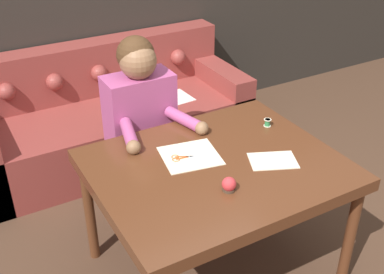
{
  "coord_description": "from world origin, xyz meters",
  "views": [
    {
      "loc": [
        -1.1,
        -1.77,
        2.14
      ],
      "look_at": [
        -0.01,
        0.14,
        0.85
      ],
      "focal_mm": 45.0,
      "sensor_mm": 36.0,
      "label": 1
    }
  ],
  "objects_px": {
    "thread_spool": "(267,123)",
    "couch": "(109,119)",
    "person": "(141,129)",
    "pin_cushion": "(229,185)",
    "dining_table": "(216,175)",
    "scissors": "(184,158)"
  },
  "relations": [
    {
      "from": "thread_spool",
      "to": "couch",
      "type": "bearing_deg",
      "value": 110.71
    },
    {
      "from": "couch",
      "to": "person",
      "type": "height_order",
      "value": "person"
    },
    {
      "from": "person",
      "to": "pin_cushion",
      "type": "bearing_deg",
      "value": -87.11
    },
    {
      "from": "dining_table",
      "to": "pin_cushion",
      "type": "xyz_separation_m",
      "value": [
        -0.07,
        -0.22,
        0.1
      ]
    },
    {
      "from": "dining_table",
      "to": "scissors",
      "type": "distance_m",
      "value": 0.2
    },
    {
      "from": "scissors",
      "to": "thread_spool",
      "type": "xyz_separation_m",
      "value": [
        0.6,
        0.06,
        0.02
      ]
    },
    {
      "from": "scissors",
      "to": "pin_cushion",
      "type": "bearing_deg",
      "value": -82.09
    },
    {
      "from": "dining_table",
      "to": "couch",
      "type": "height_order",
      "value": "couch"
    },
    {
      "from": "dining_table",
      "to": "couch",
      "type": "xyz_separation_m",
      "value": [
        -0.03,
        1.55,
        -0.37
      ]
    },
    {
      "from": "scissors",
      "to": "pin_cushion",
      "type": "xyz_separation_m",
      "value": [
        0.05,
        -0.36,
        0.03
      ]
    },
    {
      "from": "person",
      "to": "thread_spool",
      "type": "xyz_separation_m",
      "value": [
        0.6,
        -0.5,
        0.12
      ]
    },
    {
      "from": "dining_table",
      "to": "scissors",
      "type": "xyz_separation_m",
      "value": [
        -0.12,
        0.13,
        0.07
      ]
    },
    {
      "from": "scissors",
      "to": "dining_table",
      "type": "bearing_deg",
      "value": -47.89
    },
    {
      "from": "couch",
      "to": "thread_spool",
      "type": "relative_size",
      "value": 48.41
    },
    {
      "from": "person",
      "to": "scissors",
      "type": "distance_m",
      "value": 0.57
    },
    {
      "from": "dining_table",
      "to": "person",
      "type": "xyz_separation_m",
      "value": [
        -0.12,
        0.7,
        -0.03
      ]
    },
    {
      "from": "couch",
      "to": "scissors",
      "type": "xyz_separation_m",
      "value": [
        -0.09,
        -1.42,
        0.45
      ]
    },
    {
      "from": "person",
      "to": "thread_spool",
      "type": "height_order",
      "value": "person"
    },
    {
      "from": "couch",
      "to": "dining_table",
      "type": "bearing_deg",
      "value": -88.75
    },
    {
      "from": "dining_table",
      "to": "scissors",
      "type": "relative_size",
      "value": 6.07
    },
    {
      "from": "person",
      "to": "couch",
      "type": "bearing_deg",
      "value": 84.37
    },
    {
      "from": "dining_table",
      "to": "couch",
      "type": "bearing_deg",
      "value": 91.25
    }
  ]
}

